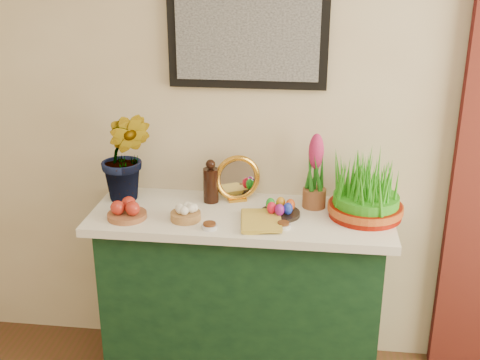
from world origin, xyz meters
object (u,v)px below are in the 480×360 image
(hyacinth_green, at_px, (125,142))
(book, at_px, (241,220))
(mirror, at_px, (237,179))
(wheatgrass_sabzeh, at_px, (367,191))
(sideboard, at_px, (241,298))

(hyacinth_green, relative_size, book, 2.49)
(mirror, height_order, wheatgrass_sabzeh, wheatgrass_sabzeh)
(sideboard, height_order, wheatgrass_sabzeh, wheatgrass_sabzeh)
(sideboard, bearing_deg, hyacinth_green, 171.49)
(mirror, relative_size, wheatgrass_sabzeh, 0.67)
(hyacinth_green, distance_m, wheatgrass_sabzeh, 1.15)
(hyacinth_green, relative_size, wheatgrass_sabzeh, 1.73)
(hyacinth_green, xyz_separation_m, wheatgrass_sabzeh, (1.14, -0.06, -0.17))
(mirror, xyz_separation_m, wheatgrass_sabzeh, (0.61, -0.12, 0.01))
(hyacinth_green, bearing_deg, wheatgrass_sabzeh, -2.58)
(sideboard, xyz_separation_m, hyacinth_green, (-0.57, 0.08, 0.76))
(sideboard, xyz_separation_m, mirror, (-0.04, 0.15, 0.57))
(hyacinth_green, relative_size, mirror, 2.59)
(sideboard, distance_m, mirror, 0.59)
(sideboard, bearing_deg, wheatgrass_sabzeh, 2.79)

